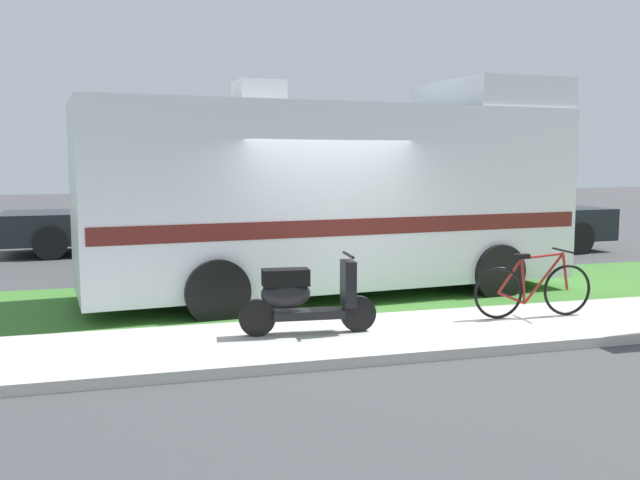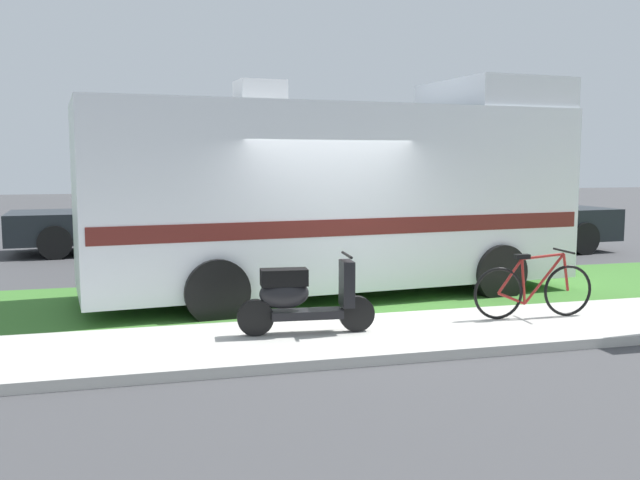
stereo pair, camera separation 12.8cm
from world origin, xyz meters
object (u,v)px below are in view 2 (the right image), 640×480
motorhome_rv (338,194)px  pickup_truck_near (482,213)px  scooter (301,297)px  pickup_truck_far (146,210)px  bicycle (533,289)px

motorhome_rv → pickup_truck_near: (4.83, 4.30, -0.71)m
motorhome_rv → scooter: 3.11m
pickup_truck_far → motorhome_rv: bearing=-68.2°
scooter → pickup_truck_far: pickup_truck_far is taller
motorhome_rv → scooter: (-1.24, -2.63, -1.11)m
scooter → pickup_truck_near: pickup_truck_near is taller
scooter → pickup_truck_near: size_ratio=0.30×
bicycle → motorhome_rv: bearing=127.1°
scooter → pickup_truck_near: 9.22m
scooter → pickup_truck_far: 9.81m
pickup_truck_near → pickup_truck_far: bearing=160.3°
motorhome_rv → scooter: bearing=-115.3°
bicycle → pickup_truck_near: 7.47m
bicycle → pickup_truck_far: size_ratio=0.33×
bicycle → pickup_truck_far: bearing=116.4°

